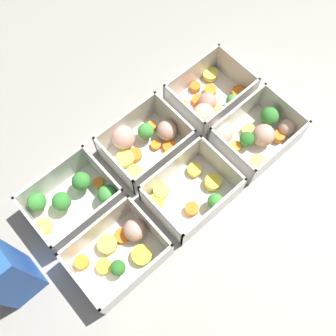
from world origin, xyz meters
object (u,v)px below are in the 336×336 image
(container_near_left, at_px, (120,251))
(container_far_right, at_px, (210,100))
(container_far_left, at_px, (73,199))
(container_far_center, at_px, (144,142))
(container_near_center, at_px, (192,192))
(container_near_right, at_px, (254,134))
(juice_carton, at_px, (5,274))

(container_near_left, height_order, container_far_right, same)
(container_far_left, relative_size, container_far_right, 1.06)
(container_far_center, bearing_deg, container_near_center, -90.08)
(container_far_right, bearing_deg, container_near_left, -160.34)
(container_near_right, distance_m, container_far_left, 0.39)
(container_near_center, xyz_separation_m, juice_carton, (-0.34, 0.08, 0.07))
(container_far_center, relative_size, container_far_right, 1.01)
(container_near_center, bearing_deg, juice_carton, 166.38)
(container_far_left, bearing_deg, juice_carton, -159.96)
(container_near_left, relative_size, container_near_right, 0.95)
(container_near_left, bearing_deg, juice_carton, 154.65)
(container_near_left, relative_size, container_far_left, 0.94)
(container_near_right, xyz_separation_m, container_far_right, (-0.01, 0.12, -0.00))
(container_far_center, distance_m, juice_carton, 0.35)
(container_far_left, height_order, container_far_center, same)
(container_near_left, bearing_deg, container_far_center, 38.60)
(container_far_left, relative_size, juice_carton, 0.85)
(container_near_center, height_order, juice_carton, juice_carton)
(juice_carton, bearing_deg, container_far_right, 5.15)
(container_near_left, height_order, container_far_center, same)
(container_near_right, bearing_deg, container_far_center, 142.77)
(container_near_left, distance_m, container_far_left, 0.14)
(container_far_right, height_order, juice_carton, juice_carton)
(container_near_right, height_order, container_far_left, same)
(container_near_right, xyz_separation_m, container_far_left, (-0.36, 0.13, 0.00))
(container_far_center, bearing_deg, juice_carton, -169.63)
(container_near_right, distance_m, container_far_right, 0.12)
(container_far_right, bearing_deg, container_near_right, -85.48)
(container_far_right, bearing_deg, container_far_center, 174.64)
(container_near_left, height_order, container_far_left, same)
(container_far_left, xyz_separation_m, container_far_right, (0.36, -0.01, -0.00))
(container_far_left, xyz_separation_m, container_far_center, (0.18, 0.00, -0.00))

